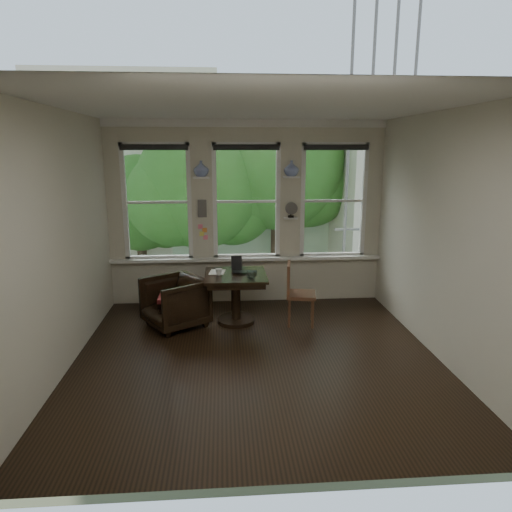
{
  "coord_description": "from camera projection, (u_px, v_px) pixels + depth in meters",
  "views": [
    {
      "loc": [
        -0.39,
        -5.26,
        2.54
      ],
      "look_at": [
        0.06,
        0.9,
        1.09
      ],
      "focal_mm": 32.0,
      "sensor_mm": 36.0,
      "label": 1
    }
  ],
  "objects": [
    {
      "name": "intercom",
      "position": [
        202.0,
        208.0,
        7.42
      ],
      "size": [
        0.14,
        0.06,
        0.28
      ],
      "primitive_type": "cube",
      "color": "#59544F",
      "rests_on": "ground"
    },
    {
      "name": "window_right",
      "position": [
        333.0,
        201.0,
        7.62
      ],
      "size": [
        1.1,
        0.12,
        1.9
      ],
      "primitive_type": null,
      "color": "white",
      "rests_on": "ground"
    },
    {
      "name": "window_center",
      "position": [
        246.0,
        201.0,
        7.52
      ],
      "size": [
        1.1,
        0.12,
        1.9
      ],
      "primitive_type": null,
      "color": "white",
      "rests_on": "ground"
    },
    {
      "name": "shelf_left",
      "position": [
        201.0,
        177.0,
        7.28
      ],
      "size": [
        0.26,
        0.16,
        0.03
      ],
      "primitive_type": "cube",
      "color": "white",
      "rests_on": "ground"
    },
    {
      "name": "vase_left",
      "position": [
        201.0,
        169.0,
        7.24
      ],
      "size": [
        0.24,
        0.24,
        0.25
      ],
      "primitive_type": "imported",
      "color": "white",
      "rests_on": "shelf_left"
    },
    {
      "name": "wall_left",
      "position": [
        61.0,
        242.0,
        5.22
      ],
      "size": [
        0.0,
        4.5,
        4.5
      ],
      "primitive_type": "plane",
      "rotation": [
        1.57,
        0.0,
        1.57
      ],
      "color": "beige",
      "rests_on": "ground"
    },
    {
      "name": "vase_right",
      "position": [
        291.0,
        168.0,
        7.35
      ],
      "size": [
        0.24,
        0.24,
        0.25
      ],
      "primitive_type": "imported",
      "color": "white",
      "rests_on": "shelf_right"
    },
    {
      "name": "drinking_glass",
      "position": [
        251.0,
        275.0,
        6.45
      ],
      "size": [
        0.15,
        0.15,
        0.1
      ],
      "primitive_type": "imported",
      "rotation": [
        0.0,
        0.0,
        0.13
      ],
      "color": "white",
      "rests_on": "table"
    },
    {
      "name": "papers",
      "position": [
        217.0,
        272.0,
        6.81
      ],
      "size": [
        0.26,
        0.33,
        0.0
      ],
      "primitive_type": "cube",
      "rotation": [
        0.0,
        0.0,
        -0.12
      ],
      "color": "silver",
      "rests_on": "table"
    },
    {
      "name": "armchair_left",
      "position": [
        175.0,
        302.0,
        6.64
      ],
      "size": [
        1.11,
        1.1,
        0.74
      ],
      "primitive_type": "imported",
      "rotation": [
        0.0,
        0.0,
        -0.98
      ],
      "color": "black",
      "rests_on": "ground"
    },
    {
      "name": "sticky_notes",
      "position": [
        203.0,
        230.0,
        7.5
      ],
      "size": [
        0.16,
        0.01,
        0.24
      ],
      "primitive_type": null,
      "color": "pink",
      "rests_on": "ground"
    },
    {
      "name": "wall_right",
      "position": [
        441.0,
        237.0,
        5.54
      ],
      "size": [
        0.0,
        4.5,
        4.5
      ],
      "primitive_type": "plane",
      "rotation": [
        1.57,
        0.0,
        -1.57
      ],
      "color": "beige",
      "rests_on": "ground"
    },
    {
      "name": "table",
      "position": [
        236.0,
        298.0,
        6.79
      ],
      "size": [
        0.9,
        0.9,
        0.75
      ],
      "primitive_type": null,
      "color": "black",
      "rests_on": "ground"
    },
    {
      "name": "shelf_right",
      "position": [
        291.0,
        177.0,
        7.38
      ],
      "size": [
        0.26,
        0.16,
        0.03
      ],
      "primitive_type": "cube",
      "color": "white",
      "rests_on": "ground"
    },
    {
      "name": "wall_front",
      "position": [
        280.0,
        301.0,
        3.19
      ],
      "size": [
        4.5,
        0.0,
        4.5
      ],
      "primitive_type": "plane",
      "rotation": [
        -1.57,
        0.0,
        0.0
      ],
      "color": "beige",
      "rests_on": "ground"
    },
    {
      "name": "cushion_red",
      "position": [
        175.0,
        297.0,
        6.62
      ],
      "size": [
        0.45,
        0.45,
        0.06
      ],
      "primitive_type": "cube",
      "color": "maroon",
      "rests_on": "armchair_left"
    },
    {
      "name": "window_left",
      "position": [
        157.0,
        202.0,
        7.41
      ],
      "size": [
        1.1,
        0.12,
        1.9
      ],
      "primitive_type": null,
      "color": "white",
      "rests_on": "ground"
    },
    {
      "name": "tablet",
      "position": [
        237.0,
        263.0,
        6.9
      ],
      "size": [
        0.16,
        0.08,
        0.22
      ],
      "primitive_type": "cube",
      "rotation": [
        -0.26,
        0.0,
        0.05
      ],
      "color": "black",
      "rests_on": "table"
    },
    {
      "name": "wall_back",
      "position": [
        246.0,
        214.0,
        7.56
      ],
      "size": [
        4.5,
        0.0,
        4.5
      ],
      "primitive_type": "plane",
      "rotation": [
        1.57,
        0.0,
        0.0
      ],
      "color": "beige",
      "rests_on": "ground"
    },
    {
      "name": "laptop",
      "position": [
        244.0,
        273.0,
        6.69
      ],
      "size": [
        0.38,
        0.26,
        0.03
      ],
      "primitive_type": "imported",
      "rotation": [
        0.0,
        0.0,
        -0.07
      ],
      "color": "black",
      "rests_on": "table"
    },
    {
      "name": "mug",
      "position": [
        219.0,
        272.0,
        6.64
      ],
      "size": [
        0.11,
        0.11,
        0.09
      ],
      "primitive_type": "imported",
      "rotation": [
        0.0,
        0.0,
        -0.05
      ],
      "color": "white",
      "rests_on": "table"
    },
    {
      "name": "ceiling",
      "position": [
        257.0,
        106.0,
        5.03
      ],
      "size": [
        4.5,
        4.5,
        0.0
      ],
      "primitive_type": "plane",
      "rotation": [
        3.14,
        0.0,
        0.0
      ],
      "color": "silver",
      "rests_on": "ground"
    },
    {
      "name": "side_chair_right",
      "position": [
        301.0,
        294.0,
        6.71
      ],
      "size": [
        0.48,
        0.48,
        0.92
      ],
      "primitive_type": null,
      "rotation": [
        0.0,
        0.0,
        1.41
      ],
      "color": "#4D2F1B",
      "rests_on": "ground"
    },
    {
      "name": "desk_fan",
      "position": [
        291.0,
        212.0,
        7.49
      ],
      "size": [
        0.2,
        0.2,
        0.24
      ],
      "primitive_type": null,
      "color": "#59544F",
      "rests_on": "ground"
    },
    {
      "name": "ground",
      "position": [
        257.0,
        357.0,
        5.72
      ],
      "size": [
        4.5,
        4.5,
        0.0
      ],
      "primitive_type": "plane",
      "color": "black",
      "rests_on": "ground"
    }
  ]
}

